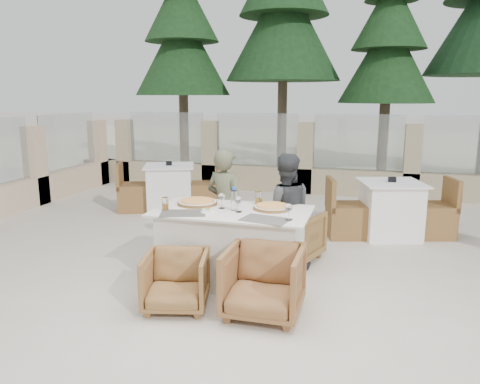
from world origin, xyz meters
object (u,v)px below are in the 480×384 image
(wine_glass_corner, at_px, (289,211))
(diner_right, at_px, (285,211))
(beer_glass_right, at_px, (258,198))
(olive_dish, at_px, (208,210))
(wine_glass_centre, at_px, (222,200))
(beer_glass_left, at_px, (165,204))
(bg_table_b, at_px, (390,209))
(pizza_right, at_px, (272,207))
(armchair_far_right, at_px, (291,235))
(pizza_left, at_px, (197,202))
(wine_glass_near, at_px, (239,203))
(armchair_far_left, at_px, (215,233))
(water_bottle, at_px, (234,199))
(diner_left, at_px, (225,207))
(dining_table, at_px, (232,246))
(armchair_near_right, at_px, (264,282))
(bg_table_a, at_px, (170,188))
(armchair_near_left, at_px, (176,281))

(wine_glass_corner, distance_m, diner_right, 0.84)
(wine_glass_corner, height_order, diner_right, diner_right)
(beer_glass_right, distance_m, olive_dish, 0.64)
(diner_right, bearing_deg, wine_glass_centre, 25.44)
(beer_glass_left, bearing_deg, bg_table_b, 45.02)
(pizza_right, bearing_deg, armchair_far_right, 81.62)
(pizza_left, relative_size, beer_glass_left, 3.20)
(wine_glass_centre, bearing_deg, wine_glass_near, -26.03)
(pizza_right, xyz_separation_m, armchair_far_left, (-0.78, 0.45, -0.48))
(water_bottle, xyz_separation_m, diner_left, (-0.26, 0.50, -0.22))
(dining_table, bearing_deg, pizza_left, 161.65)
(armchair_far_right, bearing_deg, armchair_near_right, 109.05)
(water_bottle, height_order, beer_glass_left, water_bottle)
(bg_table_a, bearing_deg, dining_table, -75.82)
(wine_glass_centre, relative_size, bg_table_b, 0.11)
(beer_glass_right, distance_m, armchair_near_right, 1.17)
(beer_glass_left, bearing_deg, diner_right, 33.44)
(dining_table, distance_m, bg_table_b, 2.67)
(armchair_far_right, xyz_separation_m, diner_left, (-0.73, -0.31, 0.37))
(armchair_far_right, xyz_separation_m, bg_table_a, (-2.42, 1.88, 0.09))
(pizza_left, height_order, wine_glass_centre, wine_glass_centre)
(wine_glass_corner, height_order, beer_glass_right, wine_glass_corner)
(beer_glass_right, relative_size, armchair_near_left, 0.25)
(wine_glass_centre, xyz_separation_m, bg_table_a, (-1.80, 2.66, -0.48))
(armchair_far_left, xyz_separation_m, bg_table_b, (2.03, 1.52, 0.07))
(wine_glass_near, height_order, bg_table_b, wine_glass_near)
(water_bottle, distance_m, beer_glass_right, 0.37)
(beer_glass_left, relative_size, olive_dish, 1.22)
(pizza_left, bearing_deg, pizza_right, 0.21)
(beer_glass_left, distance_m, bg_table_b, 3.28)
(armchair_far_right, height_order, diner_right, diner_right)
(dining_table, bearing_deg, beer_glass_left, -164.28)
(armchair_near_left, bearing_deg, diner_right, 46.21)
(beer_glass_right, distance_m, bg_table_a, 3.22)
(pizza_right, bearing_deg, dining_table, -159.32)
(pizza_left, bearing_deg, bg_table_a, 120.26)
(armchair_near_right, bearing_deg, armchair_far_right, 89.89)
(beer_glass_right, relative_size, diner_right, 0.11)
(armchair_far_right, relative_size, diner_left, 0.49)
(wine_glass_corner, height_order, bg_table_b, wine_glass_corner)
(armchair_far_left, bearing_deg, beer_glass_right, 141.53)
(beer_glass_right, bearing_deg, beer_glass_left, -149.17)
(wine_glass_near, relative_size, bg_table_a, 0.11)
(pizza_left, xyz_separation_m, armchair_near_right, (0.93, -0.82, -0.49))
(beer_glass_right, bearing_deg, pizza_right, -43.51)
(beer_glass_right, distance_m, diner_right, 0.38)
(olive_dish, bearing_deg, pizza_right, 27.53)
(dining_table, relative_size, pizza_right, 4.12)
(beer_glass_left, relative_size, diner_left, 0.10)
(dining_table, bearing_deg, olive_dish, -141.60)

